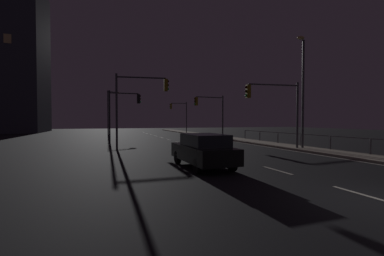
{
  "coord_description": "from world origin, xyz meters",
  "views": [
    {
      "loc": [
        -7.25,
        -4.71,
        2.18
      ],
      "look_at": [
        1.82,
        22.01,
        1.41
      ],
      "focal_mm": 24.69,
      "sensor_mm": 36.0,
      "label": 1
    }
  ],
  "objects_px": {
    "traffic_light_far_center": "(274,101)",
    "street_lamp_across_street": "(303,84)",
    "traffic_light_far_left": "(123,106)",
    "street_lamp_corner": "(110,108)",
    "car": "(203,150)",
    "traffic_light_near_right": "(139,97)",
    "traffic_light_overhead_east": "(179,111)",
    "traffic_light_mid_right": "(210,108)"
  },
  "relations": [
    {
      "from": "car",
      "to": "traffic_light_near_right",
      "type": "xyz_separation_m",
      "value": [
        -1.78,
        8.96,
        3.22
      ]
    },
    {
      "from": "traffic_light_far_left",
      "to": "traffic_light_far_center",
      "type": "bearing_deg",
      "value": -48.0
    },
    {
      "from": "traffic_light_near_right",
      "to": "traffic_light_mid_right",
      "type": "relative_size",
      "value": 1.14
    },
    {
      "from": "traffic_light_far_left",
      "to": "traffic_light_mid_right",
      "type": "relative_size",
      "value": 1.04
    },
    {
      "from": "traffic_light_far_center",
      "to": "street_lamp_across_street",
      "type": "height_order",
      "value": "street_lamp_across_street"
    },
    {
      "from": "traffic_light_far_center",
      "to": "traffic_light_near_right",
      "type": "bearing_deg",
      "value": 156.93
    },
    {
      "from": "traffic_light_overhead_east",
      "to": "street_lamp_corner",
      "type": "height_order",
      "value": "street_lamp_corner"
    },
    {
      "from": "traffic_light_near_right",
      "to": "traffic_light_far_center",
      "type": "height_order",
      "value": "traffic_light_near_right"
    },
    {
      "from": "street_lamp_corner",
      "to": "car",
      "type": "bearing_deg",
      "value": -84.48
    },
    {
      "from": "street_lamp_across_street",
      "to": "street_lamp_corner",
      "type": "bearing_deg",
      "value": 114.0
    },
    {
      "from": "traffic_light_near_right",
      "to": "traffic_light_far_center",
      "type": "bearing_deg",
      "value": -23.07
    },
    {
      "from": "traffic_light_near_right",
      "to": "traffic_light_mid_right",
      "type": "distance_m",
      "value": 12.2
    },
    {
      "from": "traffic_light_near_right",
      "to": "traffic_light_far_center",
      "type": "xyz_separation_m",
      "value": [
        9.33,
        -3.97,
        -0.39
      ]
    },
    {
      "from": "traffic_light_far_left",
      "to": "traffic_light_near_right",
      "type": "bearing_deg",
      "value": -84.69
    },
    {
      "from": "traffic_light_near_right",
      "to": "street_lamp_corner",
      "type": "relative_size",
      "value": 0.81
    },
    {
      "from": "traffic_light_overhead_east",
      "to": "traffic_light_far_center",
      "type": "xyz_separation_m",
      "value": [
        -0.5,
        -27.18,
        -0.17
      ]
    },
    {
      "from": "car",
      "to": "street_lamp_across_street",
      "type": "relative_size",
      "value": 0.55
    },
    {
      "from": "traffic_light_near_right",
      "to": "traffic_light_far_left",
      "type": "xyz_separation_m",
      "value": [
        -0.66,
        7.12,
        -0.4
      ]
    },
    {
      "from": "traffic_light_mid_right",
      "to": "traffic_light_overhead_east",
      "type": "bearing_deg",
      "value": 87.75
    },
    {
      "from": "traffic_light_near_right",
      "to": "traffic_light_far_center",
      "type": "relative_size",
      "value": 1.16
    },
    {
      "from": "car",
      "to": "street_lamp_corner",
      "type": "xyz_separation_m",
      "value": [
        -3.27,
        33.85,
        3.5
      ]
    },
    {
      "from": "traffic_light_far_left",
      "to": "street_lamp_corner",
      "type": "height_order",
      "value": "street_lamp_corner"
    },
    {
      "from": "traffic_light_far_left",
      "to": "street_lamp_across_street",
      "type": "xyz_separation_m",
      "value": [
        12.2,
        -11.49,
        1.31
      ]
    },
    {
      "from": "traffic_light_far_left",
      "to": "street_lamp_corner",
      "type": "xyz_separation_m",
      "value": [
        -0.83,
        17.77,
        0.68
      ]
    },
    {
      "from": "street_lamp_across_street",
      "to": "traffic_light_far_left",
      "type": "bearing_deg",
      "value": 136.73
    },
    {
      "from": "traffic_light_far_center",
      "to": "traffic_light_far_left",
      "type": "relative_size",
      "value": 0.95
    },
    {
      "from": "street_lamp_across_street",
      "to": "street_lamp_corner",
      "type": "relative_size",
      "value": 1.14
    },
    {
      "from": "traffic_light_near_right",
      "to": "traffic_light_far_left",
      "type": "relative_size",
      "value": 1.1
    },
    {
      "from": "traffic_light_far_center",
      "to": "street_lamp_corner",
      "type": "height_order",
      "value": "street_lamp_corner"
    },
    {
      "from": "car",
      "to": "traffic_light_far_center",
      "type": "distance_m",
      "value": 9.47
    },
    {
      "from": "street_lamp_across_street",
      "to": "traffic_light_near_right",
      "type": "bearing_deg",
      "value": 159.29
    },
    {
      "from": "traffic_light_overhead_east",
      "to": "traffic_light_mid_right",
      "type": "xyz_separation_m",
      "value": [
        -0.6,
        -15.24,
        -0.14
      ]
    },
    {
      "from": "car",
      "to": "traffic_light_far_center",
      "type": "height_order",
      "value": "traffic_light_far_center"
    },
    {
      "from": "traffic_light_mid_right",
      "to": "street_lamp_across_street",
      "type": "height_order",
      "value": "street_lamp_across_street"
    },
    {
      "from": "street_lamp_across_street",
      "to": "traffic_light_overhead_east",
      "type": "bearing_deg",
      "value": 93.54
    },
    {
      "from": "traffic_light_far_left",
      "to": "street_lamp_across_street",
      "type": "bearing_deg",
      "value": -43.27
    },
    {
      "from": "traffic_light_overhead_east",
      "to": "traffic_light_far_left",
      "type": "distance_m",
      "value": 19.2
    },
    {
      "from": "street_lamp_corner",
      "to": "traffic_light_near_right",
      "type": "bearing_deg",
      "value": -86.58
    },
    {
      "from": "traffic_light_overhead_east",
      "to": "traffic_light_near_right",
      "type": "relative_size",
      "value": 0.92
    },
    {
      "from": "car",
      "to": "traffic_light_far_left",
      "type": "bearing_deg",
      "value": 98.65
    },
    {
      "from": "traffic_light_mid_right",
      "to": "street_lamp_corner",
      "type": "bearing_deg",
      "value": 122.35
    },
    {
      "from": "traffic_light_far_center",
      "to": "street_lamp_corner",
      "type": "bearing_deg",
      "value": 110.54
    }
  ]
}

